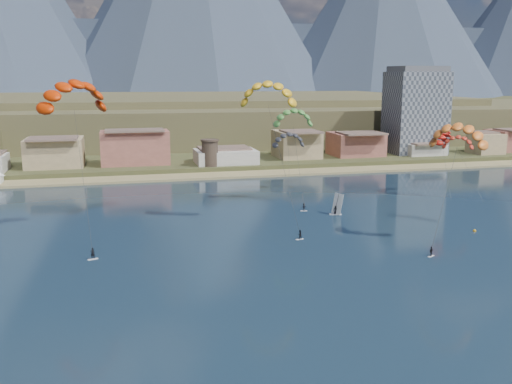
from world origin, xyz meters
TOP-DOWN VIEW (x-y plane):
  - ground at (0.00, 0.00)m, footprint 2400.00×2400.00m
  - beach at (0.00, 106.00)m, footprint 2200.00×12.00m
  - land at (0.00, 560.00)m, footprint 2200.00×900.00m
  - foothills at (22.39, 232.47)m, footprint 940.00×210.00m
  - town at (-40.00, 122.00)m, footprint 400.00×24.00m
  - apartment_tower at (85.00, 128.00)m, footprint 20.00×16.00m
  - watchtower at (5.00, 114.00)m, footprint 5.82×5.82m
  - kitesurfer_red at (-30.97, 47.31)m, footprint 14.90×23.09m
  - kitesurfer_yellow at (6.39, 47.65)m, footprint 12.87×18.54m
  - kitesurfer_orange at (36.35, 26.96)m, footprint 15.00×13.85m
  - kitesurfer_green at (17.49, 65.74)m, footprint 10.24×12.75m
  - distant_kite_dark at (20.74, 79.85)m, footprint 9.20×5.77m
  - distant_kite_orange at (59.25, 61.08)m, footprint 8.27×7.52m
  - distant_kite_red at (57.45, 65.34)m, footprint 8.46×8.34m
  - windsurfer at (23.02, 50.85)m, footprint 2.77×3.06m
  - buoy at (44.44, 31.22)m, footprint 0.66×0.66m

SIDE VIEW (x-z plane):
  - ground at x=0.00m, z-range 0.00..0.00m
  - land at x=0.00m, z-range -2.00..2.00m
  - buoy at x=44.44m, z-range -0.22..0.44m
  - beach at x=0.00m, z-range -0.20..0.70m
  - windsurfer at x=23.02m, z-range -0.87..3.88m
  - watchtower at x=5.00m, z-range 2.07..10.67m
  - town at x=-40.00m, z-range 2.00..14.00m
  - foothills at x=22.39m, z-range 0.08..18.08m
  - distant_kite_dark at x=20.74m, z-range 5.57..23.01m
  - distant_kite_orange at x=59.25m, z-range 5.91..23.33m
  - distant_kite_red at x=57.45m, z-range 6.38..24.92m
  - apartment_tower at x=85.00m, z-range 1.82..33.82m
  - kitesurfer_orange at x=36.35m, z-range 8.35..32.27m
  - kitesurfer_green at x=17.49m, z-range 9.09..32.96m
  - kitesurfer_yellow at x=6.39m, z-range 11.79..42.97m
  - kitesurfer_red at x=-30.97m, z-range 11.27..43.66m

